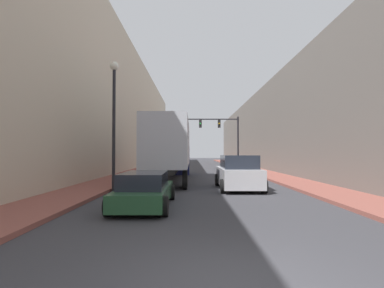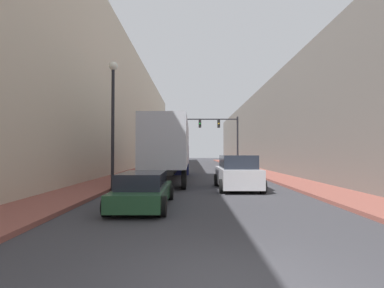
{
  "view_description": "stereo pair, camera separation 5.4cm",
  "coord_description": "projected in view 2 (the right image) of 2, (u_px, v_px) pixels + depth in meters",
  "views": [
    {
      "loc": [
        -0.62,
        -4.35,
        1.99
      ],
      "look_at": [
        -0.64,
        11.56,
        2.43
      ],
      "focal_mm": 28.0,
      "sensor_mm": 36.0,
      "label": 1
    },
    {
      "loc": [
        -0.57,
        -4.35,
        1.99
      ],
      "look_at": [
        -0.64,
        11.56,
        2.43
      ],
      "focal_mm": 28.0,
      "sensor_mm": 36.0,
      "label": 2
    }
  ],
  "objects": [
    {
      "name": "building_left",
      "position": [
        109.0,
        108.0,
        34.52
      ],
      "size": [
        6.0,
        80.0,
        14.13
      ],
      "color": "beige",
      "rests_on": "ground"
    },
    {
      "name": "building_right",
      "position": [
        288.0,
        129.0,
        34.36
      ],
      "size": [
        6.0,
        80.0,
        9.36
      ],
      "color": "#66605B",
      "rests_on": "ground"
    },
    {
      "name": "sidewalk_right",
      "position": [
        251.0,
        169.0,
        34.26
      ],
      "size": [
        2.54,
        80.0,
        0.15
      ],
      "color": "brown",
      "rests_on": "ground"
    },
    {
      "name": "sedan_car",
      "position": [
        145.0,
        190.0,
        10.9
      ],
      "size": [
        1.96,
        4.65,
        1.27
      ],
      "color": "#234C2D",
      "rests_on": "ground"
    },
    {
      "name": "traffic_signal_gantry",
      "position": [
        225.0,
        133.0,
        33.79
      ],
      "size": [
        6.48,
        0.35,
        6.04
      ],
      "color": "black",
      "rests_on": "ground"
    },
    {
      "name": "sidewalk_left",
      "position": [
        146.0,
        169.0,
        34.31
      ],
      "size": [
        2.54,
        80.0,
        0.15
      ],
      "color": "brown",
      "rests_on": "ground"
    },
    {
      "name": "suv_car",
      "position": [
        239.0,
        173.0,
        16.13
      ],
      "size": [
        2.23,
        4.64,
        1.83
      ],
      "color": "#B7B7BC",
      "rests_on": "ground"
    },
    {
      "name": "street_lamp",
      "position": [
        114.0,
        108.0,
        15.19
      ],
      "size": [
        0.44,
        0.44,
        6.61
      ],
      "color": "black",
      "rests_on": "ground"
    },
    {
      "name": "semi_truck",
      "position": [
        172.0,
        148.0,
        21.62
      ],
      "size": [
        2.53,
        13.77,
        4.06
      ],
      "color": "#B2B7C1",
      "rests_on": "ground"
    }
  ]
}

